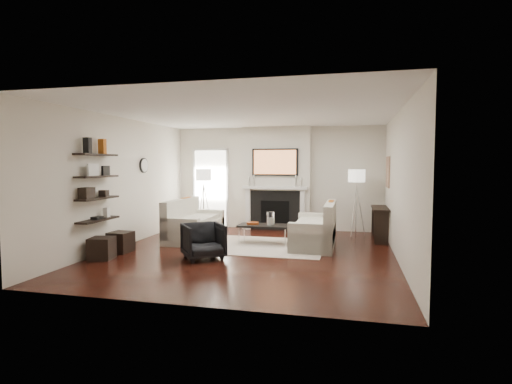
% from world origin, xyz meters
% --- Properties ---
extents(room_envelope, '(6.00, 6.00, 6.00)m').
position_xyz_m(room_envelope, '(0.00, 0.00, 1.35)').
color(room_envelope, black).
rests_on(room_envelope, ground).
extents(chimney_breast, '(1.80, 0.25, 2.70)m').
position_xyz_m(chimney_breast, '(0.00, 2.88, 1.35)').
color(chimney_breast, silver).
rests_on(chimney_breast, floor).
extents(fireplace_surround, '(1.30, 0.02, 1.04)m').
position_xyz_m(fireplace_surround, '(0.00, 2.74, 0.52)').
color(fireplace_surround, black).
rests_on(fireplace_surround, floor).
extents(firebox, '(0.75, 0.02, 0.65)m').
position_xyz_m(firebox, '(0.00, 2.73, 0.45)').
color(firebox, black).
rests_on(firebox, floor).
extents(mantel_pilaster_l, '(0.12, 0.08, 1.10)m').
position_xyz_m(mantel_pilaster_l, '(-0.72, 2.71, 0.55)').
color(mantel_pilaster_l, white).
rests_on(mantel_pilaster_l, floor).
extents(mantel_pilaster_r, '(0.12, 0.08, 1.10)m').
position_xyz_m(mantel_pilaster_r, '(0.72, 2.71, 0.55)').
color(mantel_pilaster_r, white).
rests_on(mantel_pilaster_r, floor).
extents(mantel_shelf, '(1.70, 0.18, 0.07)m').
position_xyz_m(mantel_shelf, '(0.00, 2.69, 1.12)').
color(mantel_shelf, white).
rests_on(mantel_shelf, chimney_breast).
extents(tv_body, '(1.20, 0.06, 0.70)m').
position_xyz_m(tv_body, '(0.00, 2.71, 1.78)').
color(tv_body, black).
rests_on(tv_body, chimney_breast).
extents(tv_screen, '(1.10, 0.00, 0.62)m').
position_xyz_m(tv_screen, '(0.00, 2.68, 1.78)').
color(tv_screen, '#BF723F').
rests_on(tv_screen, tv_body).
extents(candlestick_l_tall, '(0.04, 0.04, 0.30)m').
position_xyz_m(candlestick_l_tall, '(-0.55, 2.70, 1.30)').
color(candlestick_l_tall, silver).
rests_on(candlestick_l_tall, mantel_shelf).
extents(candlestick_l_short, '(0.04, 0.04, 0.24)m').
position_xyz_m(candlestick_l_short, '(-0.68, 2.70, 1.27)').
color(candlestick_l_short, silver).
rests_on(candlestick_l_short, mantel_shelf).
extents(candlestick_r_tall, '(0.04, 0.04, 0.30)m').
position_xyz_m(candlestick_r_tall, '(0.55, 2.70, 1.30)').
color(candlestick_r_tall, silver).
rests_on(candlestick_r_tall, mantel_shelf).
extents(candlestick_r_short, '(0.04, 0.04, 0.24)m').
position_xyz_m(candlestick_r_short, '(0.68, 2.70, 1.27)').
color(candlestick_r_short, silver).
rests_on(candlestick_r_short, mantel_shelf).
extents(hallway_panel, '(0.90, 0.02, 2.10)m').
position_xyz_m(hallway_panel, '(-1.85, 2.98, 1.05)').
color(hallway_panel, white).
rests_on(hallway_panel, floor).
extents(door_trim_l, '(0.06, 0.06, 2.16)m').
position_xyz_m(door_trim_l, '(-2.33, 2.96, 1.05)').
color(door_trim_l, white).
rests_on(door_trim_l, floor).
extents(door_trim_r, '(0.06, 0.06, 2.16)m').
position_xyz_m(door_trim_r, '(-1.37, 2.96, 1.05)').
color(door_trim_r, white).
rests_on(door_trim_r, floor).
extents(door_trim_top, '(1.02, 0.06, 0.06)m').
position_xyz_m(door_trim_top, '(-1.85, 2.96, 2.13)').
color(door_trim_top, white).
rests_on(door_trim_top, wall_back).
extents(rug, '(2.60, 2.00, 0.01)m').
position_xyz_m(rug, '(0.10, 0.68, 0.01)').
color(rug, beige).
rests_on(rug, floor).
extents(loveseat_left_base, '(0.85, 1.80, 0.42)m').
position_xyz_m(loveseat_left_base, '(-1.55, 1.04, 0.21)').
color(loveseat_left_base, beige).
rests_on(loveseat_left_base, floor).
extents(loveseat_left_back, '(0.18, 1.80, 0.80)m').
position_xyz_m(loveseat_left_back, '(-1.89, 1.04, 0.53)').
color(loveseat_left_back, beige).
rests_on(loveseat_left_back, floor).
extents(loveseat_left_arm_n, '(0.85, 0.18, 0.60)m').
position_xyz_m(loveseat_left_arm_n, '(-1.55, 0.23, 0.30)').
color(loveseat_left_arm_n, beige).
rests_on(loveseat_left_arm_n, floor).
extents(loveseat_left_arm_s, '(0.85, 0.18, 0.60)m').
position_xyz_m(loveseat_left_arm_s, '(-1.55, 1.85, 0.30)').
color(loveseat_left_arm_s, beige).
rests_on(loveseat_left_arm_s, floor).
extents(loveseat_left_cushion, '(0.63, 1.44, 0.10)m').
position_xyz_m(loveseat_left_cushion, '(-1.50, 1.04, 0.47)').
color(loveseat_left_cushion, beige).
rests_on(loveseat_left_cushion, loveseat_left_base).
extents(pillow_left_orange, '(0.10, 0.42, 0.42)m').
position_xyz_m(pillow_left_orange, '(-1.89, 1.34, 0.73)').
color(pillow_left_orange, '#B05815').
rests_on(pillow_left_orange, loveseat_left_cushion).
extents(pillow_left_charcoal, '(0.10, 0.40, 0.40)m').
position_xyz_m(pillow_left_charcoal, '(-1.89, 0.74, 0.72)').
color(pillow_left_charcoal, black).
rests_on(pillow_left_charcoal, loveseat_left_cushion).
extents(loveseat_right_base, '(0.85, 1.80, 0.42)m').
position_xyz_m(loveseat_right_base, '(1.17, 0.95, 0.21)').
color(loveseat_right_base, beige).
rests_on(loveseat_right_base, floor).
extents(loveseat_right_back, '(0.18, 1.80, 0.80)m').
position_xyz_m(loveseat_right_back, '(1.51, 0.95, 0.53)').
color(loveseat_right_back, beige).
rests_on(loveseat_right_back, floor).
extents(loveseat_right_arm_n, '(0.85, 0.18, 0.60)m').
position_xyz_m(loveseat_right_arm_n, '(1.17, 0.14, 0.30)').
color(loveseat_right_arm_n, beige).
rests_on(loveseat_right_arm_n, floor).
extents(loveseat_right_arm_s, '(0.85, 0.18, 0.60)m').
position_xyz_m(loveseat_right_arm_s, '(1.17, 1.76, 0.30)').
color(loveseat_right_arm_s, beige).
rests_on(loveseat_right_arm_s, floor).
extents(loveseat_right_cushion, '(0.63, 1.44, 0.10)m').
position_xyz_m(loveseat_right_cushion, '(1.12, 0.95, 0.47)').
color(loveseat_right_cushion, beige).
rests_on(loveseat_right_cushion, loveseat_right_base).
extents(pillow_right_orange, '(0.10, 0.42, 0.42)m').
position_xyz_m(pillow_right_orange, '(1.51, 1.25, 0.73)').
color(pillow_right_orange, '#B05815').
rests_on(pillow_right_orange, loveseat_right_cushion).
extents(pillow_right_charcoal, '(0.10, 0.40, 0.40)m').
position_xyz_m(pillow_right_charcoal, '(1.51, 0.65, 0.72)').
color(pillow_right_charcoal, black).
rests_on(pillow_right_charcoal, loveseat_right_cushion).
extents(coffee_table, '(1.10, 0.55, 0.04)m').
position_xyz_m(coffee_table, '(0.10, 0.92, 0.40)').
color(coffee_table, black).
rests_on(coffee_table, floor).
extents(coffee_leg_nw, '(0.02, 0.02, 0.38)m').
position_xyz_m(coffee_leg_nw, '(-0.40, 0.70, 0.19)').
color(coffee_leg_nw, silver).
rests_on(coffee_leg_nw, floor).
extents(coffee_leg_ne, '(0.02, 0.02, 0.38)m').
position_xyz_m(coffee_leg_ne, '(0.60, 0.70, 0.19)').
color(coffee_leg_ne, silver).
rests_on(coffee_leg_ne, floor).
extents(coffee_leg_sw, '(0.02, 0.02, 0.38)m').
position_xyz_m(coffee_leg_sw, '(-0.40, 1.14, 0.19)').
color(coffee_leg_sw, silver).
rests_on(coffee_leg_sw, floor).
extents(coffee_leg_se, '(0.02, 0.02, 0.38)m').
position_xyz_m(coffee_leg_se, '(0.60, 1.14, 0.19)').
color(coffee_leg_se, silver).
rests_on(coffee_leg_se, floor).
extents(hurricane_glass, '(0.17, 0.17, 0.29)m').
position_xyz_m(hurricane_glass, '(0.25, 0.92, 0.56)').
color(hurricane_glass, white).
rests_on(hurricane_glass, coffee_table).
extents(hurricane_candle, '(0.11, 0.11, 0.17)m').
position_xyz_m(hurricane_candle, '(0.25, 0.92, 0.50)').
color(hurricane_candle, white).
rests_on(hurricane_candle, coffee_table).
extents(copper_bowl, '(0.27, 0.27, 0.04)m').
position_xyz_m(copper_bowl, '(-0.15, 0.92, 0.45)').
color(copper_bowl, '#B94D1E').
rests_on(copper_bowl, coffee_table).
extents(armchair, '(0.94, 0.94, 0.71)m').
position_xyz_m(armchair, '(-0.69, -0.65, 0.36)').
color(armchair, black).
rests_on(armchair, floor).
extents(lamp_left_post, '(0.02, 0.02, 1.20)m').
position_xyz_m(lamp_left_post, '(-1.85, 2.42, 0.60)').
color(lamp_left_post, silver).
rests_on(lamp_left_post, floor).
extents(lamp_left_shade, '(0.40, 0.40, 0.30)m').
position_xyz_m(lamp_left_shade, '(-1.85, 2.42, 1.45)').
color(lamp_left_shade, white).
rests_on(lamp_left_shade, lamp_left_post).
extents(lamp_left_leg_a, '(0.25, 0.02, 1.23)m').
position_xyz_m(lamp_left_leg_a, '(-1.74, 2.42, 0.60)').
color(lamp_left_leg_a, silver).
rests_on(lamp_left_leg_a, floor).
extents(lamp_left_leg_b, '(0.14, 0.22, 1.23)m').
position_xyz_m(lamp_left_leg_b, '(-1.91, 2.52, 0.60)').
color(lamp_left_leg_b, silver).
rests_on(lamp_left_leg_b, floor).
extents(lamp_left_leg_c, '(0.14, 0.22, 1.23)m').
position_xyz_m(lamp_left_leg_c, '(-1.91, 2.33, 0.60)').
color(lamp_left_leg_c, silver).
rests_on(lamp_left_leg_c, floor).
extents(lamp_right_post, '(0.02, 0.02, 1.20)m').
position_xyz_m(lamp_right_post, '(2.05, 2.43, 0.60)').
color(lamp_right_post, silver).
rests_on(lamp_right_post, floor).
extents(lamp_right_shade, '(0.40, 0.40, 0.30)m').
position_xyz_m(lamp_right_shade, '(2.05, 2.43, 1.45)').
color(lamp_right_shade, white).
rests_on(lamp_right_shade, lamp_right_post).
extents(lamp_right_leg_a, '(0.25, 0.02, 1.23)m').
position_xyz_m(lamp_right_leg_a, '(2.16, 2.43, 0.60)').
color(lamp_right_leg_a, silver).
rests_on(lamp_right_leg_a, floor).
extents(lamp_right_leg_b, '(0.14, 0.22, 1.23)m').
position_xyz_m(lamp_right_leg_b, '(2.00, 2.53, 0.60)').
color(lamp_right_leg_b, silver).
rests_on(lamp_right_leg_b, floor).
extents(lamp_right_leg_c, '(0.14, 0.22, 1.23)m').
position_xyz_m(lamp_right_leg_c, '(1.99, 2.34, 0.60)').
color(lamp_right_leg_c, silver).
rests_on(lamp_right_leg_c, floor).
extents(console_top, '(0.35, 1.20, 0.04)m').
position_xyz_m(console_top, '(2.57, 1.97, 0.73)').
color(console_top, black).
rests_on(console_top, floor).
extents(console_leg_n, '(0.30, 0.04, 0.71)m').
position_xyz_m(console_leg_n, '(2.57, 1.42, 0.35)').
color(console_leg_n, black).
rests_on(console_leg_n, floor).
extents(console_leg_s, '(0.30, 0.04, 0.71)m').
position_xyz_m(console_leg_s, '(2.57, 2.52, 0.35)').
color(console_leg_s, black).
rests_on(console_leg_s, floor).
extents(wall_art, '(0.03, 0.70, 0.70)m').
position_xyz_m(wall_art, '(2.73, 2.05, 1.55)').
color(wall_art, '#A87754').
rests_on(wall_art, wall_right).
extents(shelf_bottom, '(0.25, 1.00, 0.03)m').
position_xyz_m(shelf_bottom, '(-2.62, -1.00, 0.70)').
color(shelf_bottom, black).
rests_on(shelf_bottom, wall_left).
extents(shelf_lower, '(0.25, 1.00, 0.04)m').
position_xyz_m(shelf_lower, '(-2.62, -1.00, 1.10)').
color(shelf_lower, black).
rests_on(shelf_lower, wall_left).
extents(shelf_upper, '(0.25, 1.00, 0.04)m').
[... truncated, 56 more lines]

